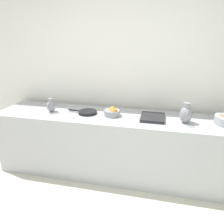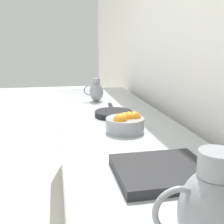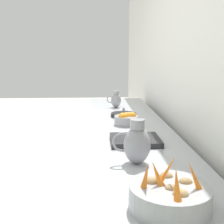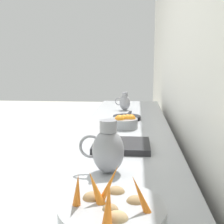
{
  "view_description": "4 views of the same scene",
  "coord_description": "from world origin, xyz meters",
  "px_view_note": "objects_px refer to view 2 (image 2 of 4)",
  "views": [
    {
      "loc": [
        1.23,
        0.53,
        1.91
      ],
      "look_at": [
        -1.4,
        -0.07,
        0.95
      ],
      "focal_mm": 35.9,
      "sensor_mm": 36.0,
      "label": 1
    },
    {
      "loc": [
        -1.13,
        1.32,
        1.34
      ],
      "look_at": [
        -1.42,
        -0.16,
        0.97
      ],
      "focal_mm": 44.34,
      "sensor_mm": 36.0,
      "label": 2
    },
    {
      "loc": [
        -1.22,
        2.4,
        1.47
      ],
      "look_at": [
        -1.36,
        -0.14,
        0.97
      ],
      "focal_mm": 47.12,
      "sensor_mm": 36.0,
      "label": 3
    },
    {
      "loc": [
        -1.58,
        2.14,
        1.39
      ],
      "look_at": [
        -1.39,
        0.01,
        1.01
      ],
      "focal_mm": 46.66,
      "sensor_mm": 36.0,
      "label": 4
    }
  ],
  "objects_px": {
    "orange_bowl": "(126,123)",
    "skillet_on_counter": "(114,113)",
    "metal_pitcher_short": "(96,91)",
    "metal_pitcher_tall": "(211,211)"
  },
  "relations": [
    {
      "from": "orange_bowl",
      "to": "skillet_on_counter",
      "type": "relative_size",
      "value": 0.51
    },
    {
      "from": "orange_bowl",
      "to": "skillet_on_counter",
      "type": "bearing_deg",
      "value": -90.84
    },
    {
      "from": "metal_pitcher_short",
      "to": "metal_pitcher_tall",
      "type": "bearing_deg",
      "value": 89.95
    },
    {
      "from": "metal_pitcher_tall",
      "to": "skillet_on_counter",
      "type": "distance_m",
      "value": 1.28
    },
    {
      "from": "metal_pitcher_tall",
      "to": "skillet_on_counter",
      "type": "bearing_deg",
      "value": -92.03
    },
    {
      "from": "metal_pitcher_tall",
      "to": "orange_bowl",
      "type": "bearing_deg",
      "value": -92.48
    },
    {
      "from": "metal_pitcher_tall",
      "to": "skillet_on_counter",
      "type": "xyz_separation_m",
      "value": [
        -0.05,
        -1.27,
        -0.1
      ]
    },
    {
      "from": "metal_pitcher_tall",
      "to": "metal_pitcher_short",
      "type": "bearing_deg",
      "value": -90.05
    },
    {
      "from": "orange_bowl",
      "to": "metal_pitcher_tall",
      "type": "relative_size",
      "value": 0.83
    },
    {
      "from": "skillet_on_counter",
      "to": "metal_pitcher_tall",
      "type": "bearing_deg",
      "value": 87.97
    }
  ]
}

